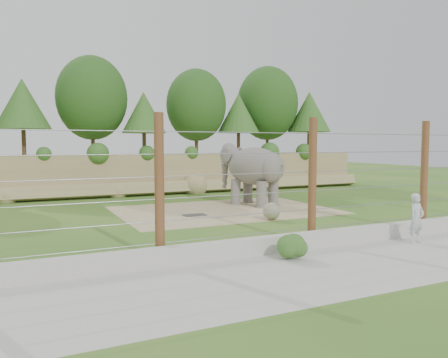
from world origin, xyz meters
name	(u,v)px	position (x,y,z in m)	size (l,w,h in m)	color
ground	(245,221)	(0.00, 0.00, 0.00)	(90.00, 90.00, 0.00)	#32651E
back_embankment	(164,132)	(0.59, 12.68, 3.97)	(30.00, 5.52, 8.77)	#937F59
dirt_patch	(224,210)	(0.50, 3.00, 0.01)	(10.00, 7.00, 0.02)	tan
drain_grate	(194,215)	(-1.38, 2.15, 0.04)	(1.00, 0.60, 0.03)	#262628
elephant	(254,175)	(2.70, 3.99, 1.57)	(1.67, 3.89, 3.15)	#69635D
stone_ball	(271,211)	(1.09, -0.30, 0.38)	(0.73, 0.73, 0.73)	gray
retaining_wall	(321,239)	(0.00, -5.00, 0.25)	(26.00, 0.35, 0.50)	beige
walkway	(368,262)	(0.00, -7.00, 0.01)	(26.00, 4.00, 0.01)	beige
barrier_fence	(312,181)	(0.00, -4.50, 2.00)	(20.26, 0.26, 4.00)	brown
walkway_shrub	(290,247)	(-1.68, -5.80, 0.35)	(0.67, 0.67, 0.67)	#2D601E
zookeeper	(417,218)	(3.03, -5.92, 0.81)	(0.58, 0.38, 1.59)	silver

